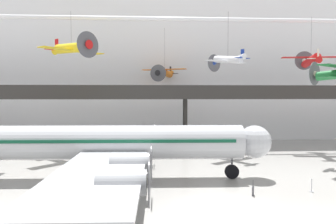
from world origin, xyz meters
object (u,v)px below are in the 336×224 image
Objects in this scene: suspended_plane_red_highwing at (311,60)px; info_sign_pedestal at (253,190)px; suspended_plane_yellow_lowwing at (71,48)px; stanchion_barrier at (312,188)px; airliner_silver_main at (106,143)px; suspended_plane_white_twin at (228,60)px; suspended_plane_orange_highwing at (165,72)px.

suspended_plane_red_highwing reaches higher than info_sign_pedestal.
suspended_plane_yellow_lowwing reaches higher than stanchion_barrier.
airliner_silver_main is 30.46m from suspended_plane_red_highwing.
suspended_plane_red_highwing is (25.77, 13.47, 9.07)m from airliner_silver_main.
suspended_plane_red_highwing is 12.10m from suspended_plane_white_twin.
airliner_silver_main is at bearing -22.96° from suspended_plane_yellow_lowwing.
info_sign_pedestal is (-1.97, -16.72, -11.72)m from suspended_plane_white_twin.
stanchion_barrier is at bearing -14.01° from airliner_silver_main.
suspended_plane_white_twin is at bearing 60.43° from suspended_plane_orange_highwing.
suspended_plane_red_highwing is 26.30m from info_sign_pedestal.
stanchion_barrier is at bearing 25.43° from info_sign_pedestal.
suspended_plane_red_highwing is 6.06× the size of info_sign_pedestal.
stanchion_barrier is at bearing 156.38° from suspended_plane_white_twin.
suspended_plane_white_twin is at bearing 38.57° from suspended_plane_yellow_lowwing.
stanchion_barrier is (3.02, -16.06, -11.85)m from suspended_plane_white_twin.
suspended_plane_orange_highwing is at bearing 1.65° from suspended_plane_white_twin.
airliner_silver_main is 27.94× the size of info_sign_pedestal.
suspended_plane_red_highwing is 6.98× the size of stanchion_barrier.
suspended_plane_red_highwing is 23.60m from stanchion_barrier.
suspended_plane_orange_highwing is 7.83× the size of stanchion_barrier.
suspended_plane_yellow_lowwing is at bearing 142.99° from stanchion_barrier.
suspended_plane_red_highwing is 0.99× the size of suspended_plane_yellow_lowwing.
suspended_plane_white_twin is 20.19m from stanchion_barrier.
suspended_plane_yellow_lowwing is 15.52m from suspended_plane_orange_highwing.
airliner_silver_main is 4.61× the size of suspended_plane_red_highwing.
suspended_plane_orange_highwing is at bearing 78.87° from suspended_plane_yellow_lowwing.
info_sign_pedestal is at bearing 139.00° from suspended_plane_white_twin.
suspended_plane_yellow_lowwing is 31.45m from stanchion_barrier.
airliner_silver_main is at bearing 126.20° from suspended_plane_red_highwing.
suspended_plane_yellow_lowwing is at bearing -28.37° from suspended_plane_orange_highwing.
suspended_plane_white_twin reaches higher than stanchion_barrier.
suspended_plane_white_twin is 20.51m from info_sign_pedestal.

